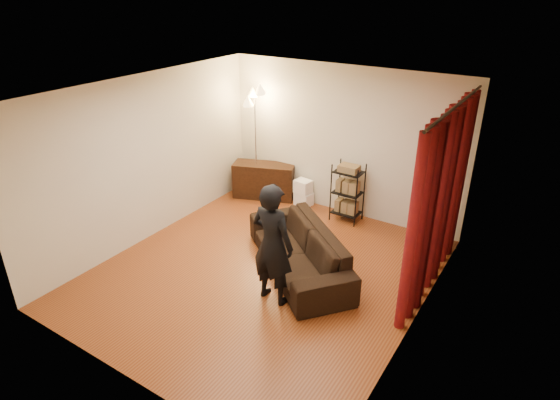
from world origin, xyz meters
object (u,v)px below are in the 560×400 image
Objects in this scene: floor_lamp at (256,145)px; person at (273,244)px; storage_boxes at (303,193)px; wire_shelf at (347,193)px; sofa at (299,250)px; media_cabinet at (264,180)px.

person is at bearing -50.92° from floor_lamp.
floor_lamp is at bearing -47.57° from person.
floor_lamp is at bearing -171.60° from storage_boxes.
wire_shelf is at bearing 1.23° from floor_lamp.
floor_lamp is at bearing 177.70° from sofa.
storage_boxes is at bearing 163.69° from wire_shelf.
media_cabinet is at bearing 174.68° from sofa.
media_cabinet is 2.30× the size of storage_boxes.
person reaches higher than media_cabinet.
media_cabinet is at bearing 23.49° from floor_lamp.
wire_shelf reaches higher than sofa.
floor_lamp is at bearing 171.14° from wire_shelf.
wire_shelf is (-0.09, 1.85, 0.20)m from sofa.
person is at bearing -67.76° from storage_boxes.
wire_shelf is 2.03m from floor_lamp.
wire_shelf reaches higher than storage_boxes.
media_cabinet is at bearing -174.30° from storage_boxes.
person is 3.38m from floor_lamp.
sofa is 2.67m from media_cabinet.
media_cabinet reaches higher than sofa.
person is 3.28× the size of storage_boxes.
sofa is at bearing -97.19° from wire_shelf.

